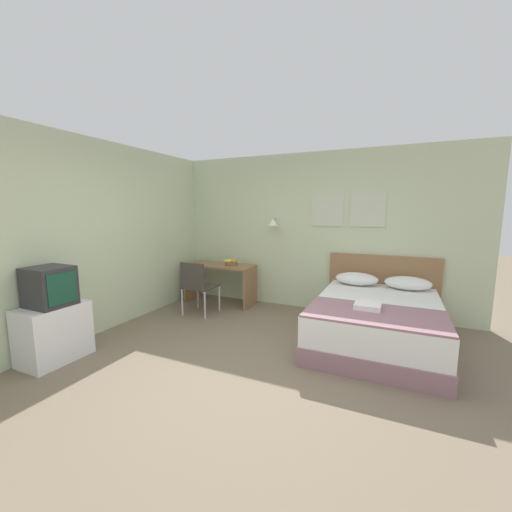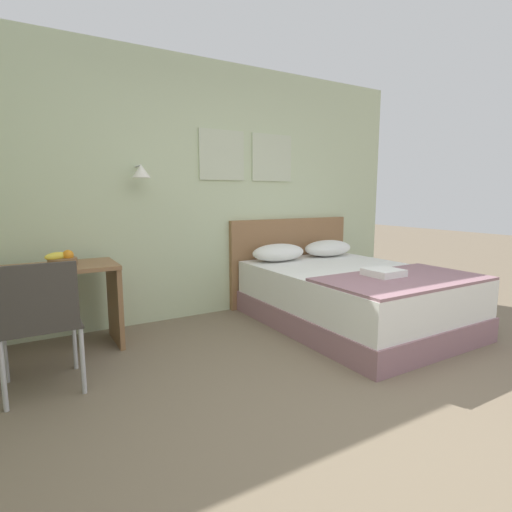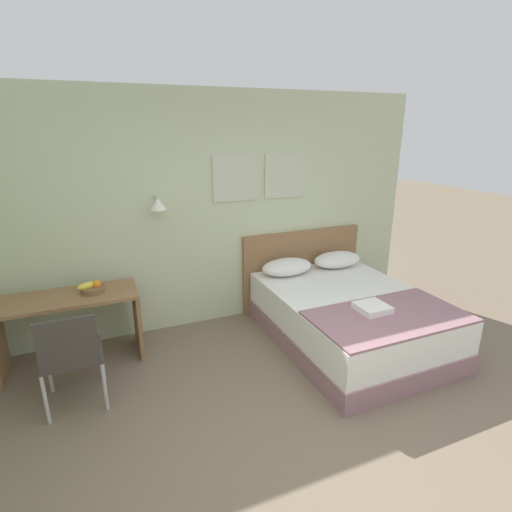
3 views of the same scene
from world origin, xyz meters
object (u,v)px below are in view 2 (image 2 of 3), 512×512
Objects in this scene: folded_towel_near_foot at (383,272)px; fruit_bowl at (62,260)px; pillow_right at (328,248)px; desk at (32,294)px; desk_chair at (40,317)px; pillow_left at (278,253)px; headboard at (290,260)px; bed at (352,297)px; throw_blanket at (403,279)px.

fruit_bowl is at bearing 154.31° from folded_towel_near_foot.
desk is (-3.10, -0.08, -0.14)m from pillow_right.
desk_chair is (-2.64, 0.41, -0.09)m from folded_towel_near_foot.
folded_towel_near_foot is at bearing -77.63° from pillow_left.
folded_towel_near_foot is at bearing -8.90° from desk_chair.
headboard is 1.85× the size of desk_chair.
desk_chair is (-3.08, -0.83, -0.13)m from pillow_right.
fruit_bowl is (0.21, 0.76, 0.24)m from desk_chair.
headboard is at bearing 21.86° from desk_chair.
pillow_left is (-0.36, 0.79, 0.38)m from bed.
desk_chair reaches higher than pillow_left.
bed is 2.33× the size of desk_chair.
fruit_bowl is at bearing 3.12° from desk.
bed is at bearing -90.00° from headboard.
folded_towel_near_foot is (-0.44, -1.24, -0.04)m from pillow_right.
pillow_left is 2.40m from desk.
bed is at bearing 90.00° from throw_blanket.
desk_chair reaches higher than fruit_bowl.
pillow_left is at bearing 19.25° from desk_chair.
bed is 3.26× the size of pillow_right.
desk is 0.34m from fruit_bowl.
desk_chair reaches higher than pillow_right.
throw_blanket is at bearing -90.00° from bed.
folded_towel_near_foot is 0.22× the size of desk.
pillow_left reaches higher than folded_towel_near_foot.
bed is 7.12× the size of folded_towel_near_foot.
bed is 2.66m from fruit_bowl.
desk_chair is (-2.73, -1.09, 0.02)m from headboard.
pillow_right reaches higher than folded_towel_near_foot.
pillow_left is 0.43× the size of throw_blanket.
pillow_left is at bearing 180.00° from pillow_right.
pillow_right is at bearing 1.43° from fruit_bowl.
fruit_bowl is (-2.43, 1.17, 0.15)m from folded_towel_near_foot.
desk_chair reaches higher than bed.
headboard is 2.94m from desk_chair.
bed is 0.66m from throw_blanket.
pillow_right is 1.43m from throw_blanket.
desk reaches higher than bed.
bed is 0.95m from pillow_left.
bed is at bearing -15.94° from fruit_bowl.
pillow_right is at bearing 65.80° from bed.
bed is 1.60× the size of desk.
pillow_right is 2.19× the size of folded_towel_near_foot.
desk_chair is (-2.73, 0.56, -0.05)m from throw_blanket.
pillow_left is 0.72× the size of desk_chair.
pillow_left is at bearing 2.02° from desk.
pillow_left is 2.19× the size of folded_towel_near_foot.
desk is 0.74m from desk_chair.
desk_chair is at bearing -105.60° from fruit_bowl.
pillow_left is 1.27m from folded_towel_near_foot.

